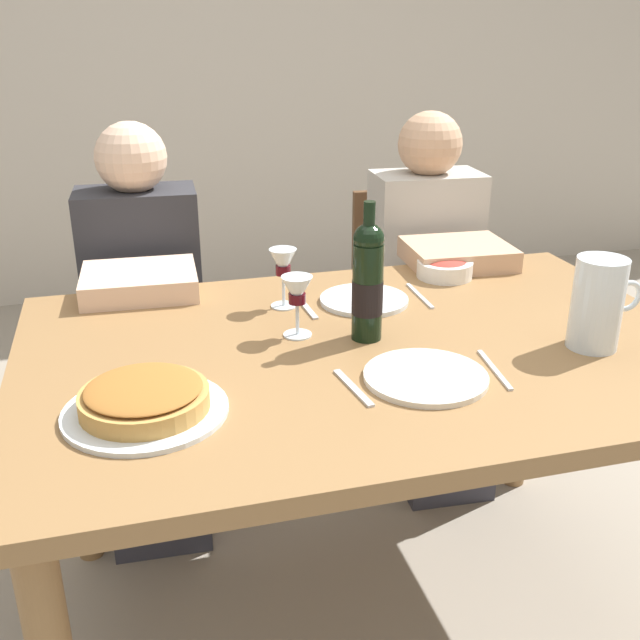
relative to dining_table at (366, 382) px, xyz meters
name	(u,v)px	position (x,y,z in m)	size (l,w,h in m)	color
ground_plane	(360,612)	(0.00, 0.00, -0.67)	(8.00, 8.00, 0.00)	gray
back_wall	(203,22)	(0.00, 2.63, 0.73)	(8.00, 0.10, 2.80)	beige
dining_table	(366,382)	(0.00, 0.00, 0.00)	(1.50, 1.00, 0.76)	olive
wine_bottle	(368,282)	(0.01, 0.03, 0.22)	(0.07, 0.07, 0.31)	black
water_pitcher	(597,309)	(0.47, -0.14, 0.18)	(0.16, 0.11, 0.20)	silver
baked_tart	(145,400)	(-0.48, -0.18, 0.12)	(0.30, 0.30, 0.06)	silver
salad_bowl	(445,267)	(0.35, 0.37, 0.12)	(0.15, 0.15, 0.05)	white
wine_glass_left_diner	(283,266)	(-0.13, 0.27, 0.20)	(0.07, 0.07, 0.15)	silver
wine_glass_right_diner	(297,294)	(-0.14, 0.09, 0.19)	(0.07, 0.07, 0.14)	silver
dinner_plate_left_setting	(426,377)	(0.06, -0.19, 0.10)	(0.25, 0.25, 0.01)	silver
dinner_plate_right_setting	(364,300)	(0.07, 0.24, 0.10)	(0.22, 0.22, 0.01)	silver
fork_left_setting	(353,388)	(-0.09, -0.19, 0.09)	(0.16, 0.01, 0.01)	silver
knife_left_setting	(494,369)	(0.21, -0.19, 0.09)	(0.18, 0.01, 0.01)	silver
knife_right_setting	(420,296)	(0.22, 0.24, 0.09)	(0.18, 0.01, 0.01)	silver
spoon_right_setting	(306,307)	(-0.08, 0.24, 0.09)	(0.16, 0.01, 0.01)	silver
chair_left	(148,327)	(-0.45, 0.86, -0.17)	(0.42, 0.42, 0.87)	brown
diner_left	(145,320)	(-0.46, 0.63, -0.05)	(0.35, 0.51, 1.16)	#2D2D33
chair_right	(409,301)	(0.46, 0.87, -0.17)	(0.42, 0.42, 0.87)	brown
diner_right	(434,291)	(0.44, 0.63, -0.05)	(0.35, 0.52, 1.16)	#B7B2A8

